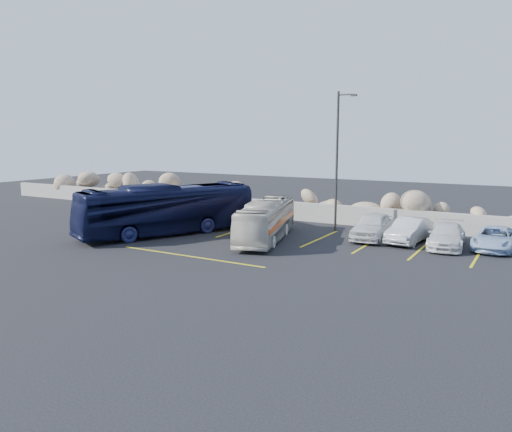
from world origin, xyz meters
The scene contains 11 objects.
ground centered at (0.00, 0.00, 0.00)m, with size 90.00×90.00×0.00m, color black.
seawall centered at (0.00, 12.00, 0.60)m, with size 60.00×0.40×1.20m, color gray.
riprap_pile centered at (0.00, 13.20, 1.30)m, with size 54.00×2.80×2.60m, color #957B62, non-canonical shape.
parking_lines centered at (4.64, 5.57, 0.01)m, with size 18.16×9.36×0.01m.
lamppost centered at (2.56, 9.50, 4.30)m, with size 1.14×0.18×8.00m.
vintage_bus centered at (0.21, 5.30, 1.05)m, with size 1.76×7.51×2.09m, color beige.
tour_coach centered at (-5.41, 3.88, 1.42)m, with size 2.39×10.20×2.84m, color black.
car_a centered at (5.08, 8.36, 0.72)m, with size 1.69×4.20×1.43m, color silver.
car_b centered at (7.00, 8.46, 0.64)m, with size 1.35×3.87×1.27m, color silver.
car_c centered at (8.90, 8.21, 0.59)m, with size 1.65×4.06×1.18m, color silver.
car_d centered at (11.04, 8.86, 0.55)m, with size 1.83×3.98×1.11m, color #99B5D9.
Camera 1 is at (12.92, -17.67, 5.43)m, focal length 35.00 mm.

